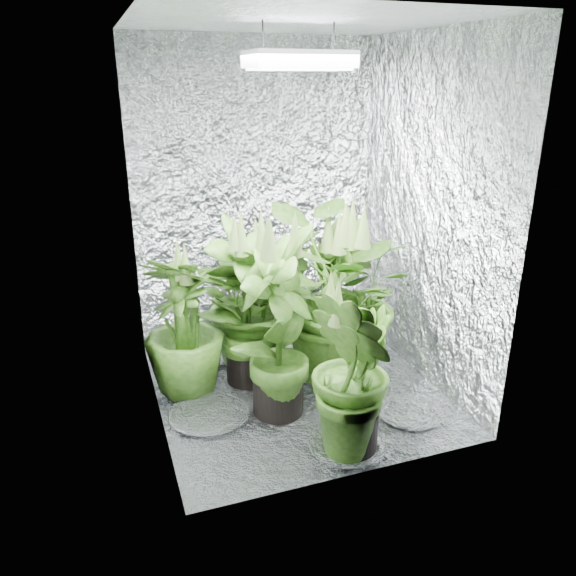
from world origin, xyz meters
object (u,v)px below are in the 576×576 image
(plant_b, at_px, (246,304))
(circulation_fan, at_px, (343,313))
(plant_d, at_px, (185,327))
(plant_f, at_px, (277,324))
(plant_e, at_px, (336,300))
(plant_g, at_px, (354,375))
(plant_a, at_px, (252,298))
(plant_c, at_px, (334,295))
(grow_lamp, at_px, (299,60))

(plant_b, bearing_deg, circulation_fan, 26.54)
(plant_d, xyz_separation_m, plant_f, (0.43, -0.37, 0.11))
(plant_e, distance_m, plant_f, 0.49)
(plant_f, distance_m, plant_g, 0.52)
(plant_g, distance_m, circulation_fan, 1.40)
(plant_a, bearing_deg, plant_f, -93.28)
(plant_a, xyz_separation_m, plant_d, (-0.47, -0.23, -0.03))
(plant_d, relative_size, plant_f, 0.80)
(plant_b, bearing_deg, plant_e, -19.04)
(plant_a, height_order, circulation_fan, plant_a)
(plant_e, xyz_separation_m, plant_f, (-0.44, -0.22, 0.00))
(plant_a, height_order, plant_c, plant_c)
(grow_lamp, relative_size, plant_d, 0.54)
(plant_a, relative_size, plant_e, 0.90)
(plant_f, bearing_deg, plant_d, 139.26)
(plant_b, distance_m, plant_f, 0.40)
(plant_c, bearing_deg, plant_b, -172.98)
(plant_b, relative_size, plant_g, 1.14)
(grow_lamp, relative_size, plant_b, 0.46)
(plant_b, bearing_deg, plant_a, 65.28)
(plant_g, bearing_deg, plant_c, 71.60)
(plant_c, distance_m, plant_f, 0.71)
(plant_d, bearing_deg, plant_g, -51.91)
(grow_lamp, distance_m, plant_e, 1.32)
(plant_c, distance_m, circulation_fan, 0.50)
(plant_b, height_order, plant_f, plant_f)
(plant_c, height_order, plant_g, plant_c)
(plant_a, relative_size, plant_g, 1.08)
(grow_lamp, relative_size, plant_c, 0.49)
(grow_lamp, xyz_separation_m, plant_c, (0.36, 0.29, -1.37))
(grow_lamp, bearing_deg, plant_a, 108.20)
(plant_a, relative_size, plant_c, 1.00)
(plant_c, relative_size, plant_g, 1.07)
(plant_a, height_order, plant_e, plant_e)
(grow_lamp, height_order, plant_b, grow_lamp)
(plant_d, bearing_deg, plant_e, -10.06)
(plant_c, distance_m, plant_g, 0.98)
(grow_lamp, bearing_deg, plant_g, -85.73)
(grow_lamp, height_order, plant_a, grow_lamp)
(plant_b, xyz_separation_m, plant_f, (0.06, -0.39, 0.03))
(plant_a, xyz_separation_m, plant_f, (-0.03, -0.60, 0.08))
(plant_a, xyz_separation_m, plant_b, (-0.10, -0.21, 0.06))
(plant_b, height_order, circulation_fan, plant_b)
(plant_a, height_order, plant_b, plant_b)
(plant_d, bearing_deg, circulation_fan, 19.80)
(grow_lamp, height_order, plant_e, grow_lamp)
(plant_c, relative_size, circulation_fan, 2.61)
(plant_b, relative_size, circulation_fan, 2.77)
(plant_f, height_order, circulation_fan, plant_f)
(grow_lamp, bearing_deg, plant_f, -135.12)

